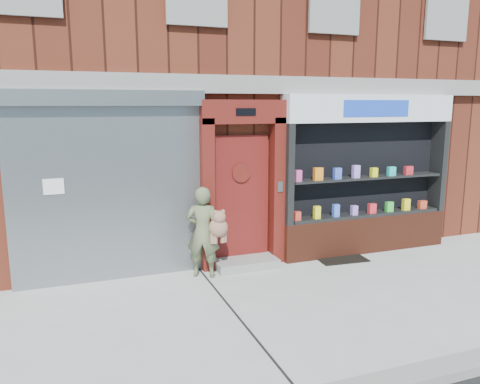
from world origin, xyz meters
TOP-DOWN VIEW (x-y plane):
  - ground at (0.00, 0.00)m, footprint 80.00×80.00m
  - curb at (0.00, -2.15)m, footprint 60.00×0.30m
  - building at (-0.00, 5.99)m, footprint 12.00×8.16m
  - shutter_bay at (-3.00, 1.93)m, footprint 3.10×0.30m
  - red_door_bay at (-0.75, 1.86)m, footprint 1.52×0.58m
  - pharmacy_bay at (1.75, 1.81)m, footprint 3.50×0.41m
  - woman at (-1.54, 1.53)m, footprint 0.70×0.61m
  - doormat at (1.07, 1.53)m, footprint 0.93×0.69m

SIDE VIEW (x-z plane):
  - ground at x=0.00m, z-range 0.00..0.00m
  - doormat at x=1.07m, z-range 0.00..0.02m
  - curb at x=0.00m, z-range 0.00..0.12m
  - woman at x=-1.54m, z-range 0.02..1.53m
  - pharmacy_bay at x=1.75m, z-range -0.13..2.87m
  - red_door_bay at x=-0.75m, z-range 0.01..2.91m
  - shutter_bay at x=-3.00m, z-range 0.20..3.24m
  - building at x=0.00m, z-range 0.00..8.00m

